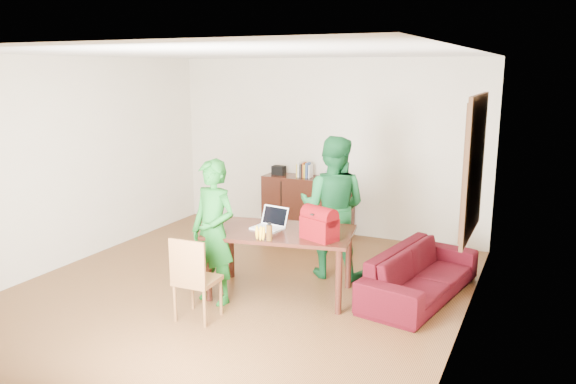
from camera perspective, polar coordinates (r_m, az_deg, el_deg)
The scene contains 10 objects.
room at distance 6.40m, azimuth -4.68°, elevation 1.29°, with size 5.20×5.70×2.90m.
table at distance 6.35m, azimuth -0.77°, elevation -4.75°, with size 1.76×1.21×0.76m.
chair at distance 5.95m, azimuth -9.21°, elevation -10.26°, with size 0.42×0.41×0.89m.
person_near at distance 6.18m, azimuth -7.56°, elevation -4.04°, with size 0.58×0.38×1.60m, color #135919.
person_far at distance 6.91m, azimuth 4.56°, elevation -1.54°, with size 0.85×0.66×1.76m, color #155E2B.
laptop at distance 6.37m, azimuth -2.13°, elevation -3.41°, with size 0.37×0.28×0.24m.
bananas at distance 5.99m, azimuth -2.83°, elevation -4.60°, with size 0.16×0.10×0.06m, color gold, non-canonical shape.
bottle at distance 5.95m, azimuth -1.91°, elevation -4.05°, with size 0.06×0.06×0.19m, color #503312.
red_bag at distance 5.98m, azimuth 3.20°, elevation -3.52°, with size 0.38×0.22×0.28m, color #67060B.
sofa at distance 6.60m, azimuth 13.30°, elevation -8.05°, with size 1.85×0.72×0.54m, color #40080A.
Camera 1 is at (3.16, -5.31, 2.54)m, focal length 35.00 mm.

